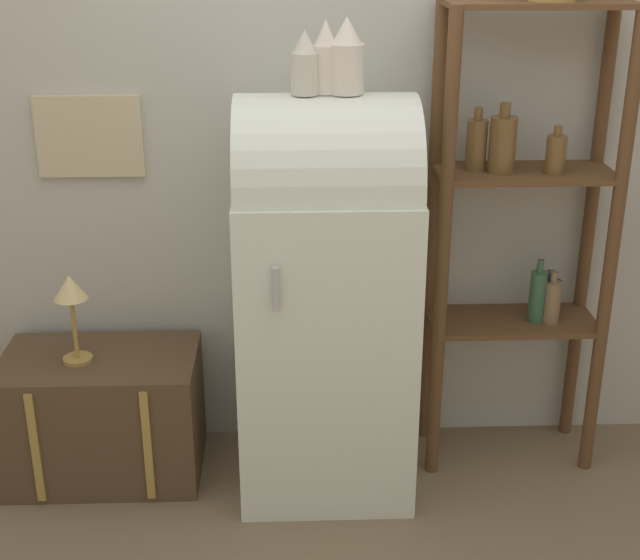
# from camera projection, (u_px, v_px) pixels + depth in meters

# --- Properties ---
(ground_plane) EXTENTS (12.00, 12.00, 0.00)m
(ground_plane) POSITION_uv_depth(u_px,v_px,m) (327.00, 508.00, 3.31)
(ground_plane) COLOR #7A664C
(wall_back) EXTENTS (7.00, 0.09, 2.70)m
(wall_back) POSITION_uv_depth(u_px,v_px,m) (320.00, 115.00, 3.33)
(wall_back) COLOR #B7B7AD
(wall_back) RESTS_ON ground_plane
(refrigerator) EXTENTS (0.63, 0.65, 1.49)m
(refrigerator) POSITION_uv_depth(u_px,v_px,m) (325.00, 290.00, 3.24)
(refrigerator) COLOR silver
(refrigerator) RESTS_ON ground_plane
(suitcase_trunk) EXTENTS (0.74, 0.46, 0.50)m
(suitcase_trunk) POSITION_uv_depth(u_px,v_px,m) (103.00, 415.00, 3.45)
(suitcase_trunk) COLOR brown
(suitcase_trunk) RESTS_ON ground_plane
(shelf_unit) EXTENTS (0.67, 0.32, 1.78)m
(shelf_unit) POSITION_uv_depth(u_px,v_px,m) (521.00, 218.00, 3.30)
(shelf_unit) COLOR brown
(shelf_unit) RESTS_ON ground_plane
(vase_left) EXTENTS (0.09, 0.09, 0.21)m
(vase_left) POSITION_uv_depth(u_px,v_px,m) (305.00, 65.00, 2.92)
(vase_left) COLOR beige
(vase_left) RESTS_ON refrigerator
(vase_center) EXTENTS (0.09, 0.09, 0.24)m
(vase_center) POSITION_uv_depth(u_px,v_px,m) (327.00, 59.00, 2.94)
(vase_center) COLOR silver
(vase_center) RESTS_ON refrigerator
(vase_right) EXTENTS (0.12, 0.12, 0.25)m
(vase_right) POSITION_uv_depth(u_px,v_px,m) (347.00, 58.00, 2.93)
(vase_right) COLOR silver
(vase_right) RESTS_ON refrigerator
(desk_lamp) EXTENTS (0.12, 0.12, 0.34)m
(desk_lamp) POSITION_uv_depth(u_px,v_px,m) (71.00, 297.00, 3.23)
(desk_lamp) COLOR #AD8942
(desk_lamp) RESTS_ON suitcase_trunk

